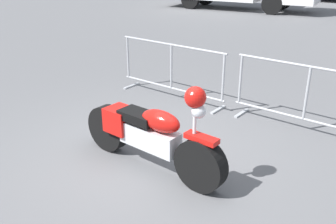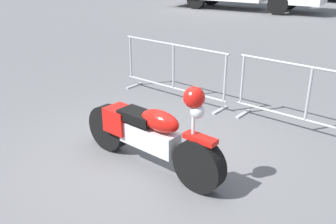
{
  "view_description": "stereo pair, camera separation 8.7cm",
  "coord_description": "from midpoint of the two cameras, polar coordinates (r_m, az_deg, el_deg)",
  "views": [
    {
      "loc": [
        2.84,
        -3.5,
        2.6
      ],
      "look_at": [
        0.15,
        0.25,
        0.65
      ],
      "focal_mm": 40.0,
      "sensor_mm": 36.0,
      "label": 1
    },
    {
      "loc": [
        2.91,
        -3.45,
        2.6
      ],
      "look_at": [
        0.15,
        0.25,
        0.65
      ],
      "focal_mm": 40.0,
      "sensor_mm": 36.0,
      "label": 2
    }
  ],
  "objects": [
    {
      "name": "ground_plane",
      "position": [
        5.2,
        -3.46,
        -7.12
      ],
      "size": [
        120.0,
        120.0,
        0.0
      ],
      "primitive_type": "plane",
      "color": "#5B5B5E"
    },
    {
      "name": "motorcycle",
      "position": [
        4.79,
        -3.32,
        -3.34
      ],
      "size": [
        2.25,
        0.38,
        1.27
      ],
      "rotation": [
        0.0,
        0.0,
        -0.07
      ],
      "color": "black",
      "rests_on": "ground"
    },
    {
      "name": "crowd_barrier_near",
      "position": [
        7.19,
        0.16,
        6.38
      ],
      "size": [
        2.38,
        0.54,
        1.07
      ],
      "rotation": [
        0.0,
        0.0,
        -0.04
      ],
      "color": "#9EA0A5",
      "rests_on": "ground"
    },
    {
      "name": "crowd_barrier_far",
      "position": [
        6.14,
        19.94,
        2.05
      ],
      "size": [
        2.38,
        0.54,
        1.07
      ],
      "rotation": [
        0.0,
        0.0,
        -0.04
      ],
      "color": "#9EA0A5",
      "rests_on": "ground"
    }
  ]
}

